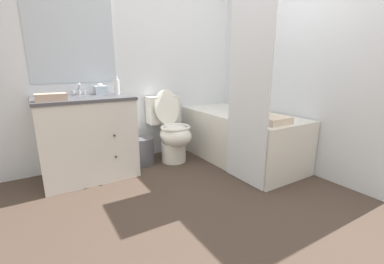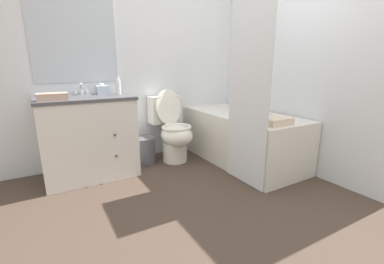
% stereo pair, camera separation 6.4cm
% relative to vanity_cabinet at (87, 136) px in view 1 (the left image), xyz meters
% --- Properties ---
extents(ground_plane, '(14.00, 14.00, 0.00)m').
position_rel_vanity_cabinet_xyz_m(ground_plane, '(0.77, -1.39, -0.42)').
color(ground_plane, '#47382D').
extents(wall_back, '(8.00, 0.06, 2.50)m').
position_rel_vanity_cabinet_xyz_m(wall_back, '(0.77, 0.31, 0.83)').
color(wall_back, silver).
rests_on(wall_back, ground_plane).
extents(wall_right, '(0.05, 2.67, 2.50)m').
position_rel_vanity_cabinet_xyz_m(wall_right, '(2.01, -0.55, 0.83)').
color(wall_right, silver).
rests_on(wall_right, ground_plane).
extents(vanity_cabinet, '(0.89, 0.60, 0.82)m').
position_rel_vanity_cabinet_xyz_m(vanity_cabinet, '(0.00, 0.00, 0.00)').
color(vanity_cabinet, silver).
rests_on(vanity_cabinet, ground_plane).
extents(sink_faucet, '(0.14, 0.12, 0.12)m').
position_rel_vanity_cabinet_xyz_m(sink_faucet, '(-0.00, 0.21, 0.43)').
color(sink_faucet, silver).
rests_on(sink_faucet, vanity_cabinet).
extents(toilet, '(0.39, 0.63, 0.84)m').
position_rel_vanity_cabinet_xyz_m(toilet, '(0.93, -0.04, -0.06)').
color(toilet, silver).
rests_on(toilet, ground_plane).
extents(bathtub, '(0.71, 1.51, 0.58)m').
position_rel_vanity_cabinet_xyz_m(bathtub, '(1.62, -0.47, -0.13)').
color(bathtub, silver).
rests_on(bathtub, ground_plane).
extents(shower_curtain, '(0.02, 0.52, 2.01)m').
position_rel_vanity_cabinet_xyz_m(shower_curtain, '(1.25, -0.95, 0.59)').
color(shower_curtain, white).
rests_on(shower_curtain, ground_plane).
extents(wastebasket, '(0.26, 0.26, 0.31)m').
position_rel_vanity_cabinet_xyz_m(wastebasket, '(0.59, 0.02, -0.26)').
color(wastebasket, '#4C4C51').
rests_on(wastebasket, ground_plane).
extents(tissue_box, '(0.12, 0.13, 0.11)m').
position_rel_vanity_cabinet_xyz_m(tissue_box, '(0.20, 0.16, 0.44)').
color(tissue_box, silver).
rests_on(tissue_box, vanity_cabinet).
extents(soap_dispenser, '(0.06, 0.06, 0.19)m').
position_rel_vanity_cabinet_xyz_m(soap_dispenser, '(0.34, 0.01, 0.48)').
color(soap_dispenser, white).
rests_on(soap_dispenser, vanity_cabinet).
extents(hand_towel_folded, '(0.24, 0.14, 0.06)m').
position_rel_vanity_cabinet_xyz_m(hand_towel_folded, '(-0.28, -0.17, 0.43)').
color(hand_towel_folded, tan).
rests_on(hand_towel_folded, vanity_cabinet).
extents(bath_towel_folded, '(0.28, 0.23, 0.07)m').
position_rel_vanity_cabinet_xyz_m(bath_towel_folded, '(1.50, -1.06, 0.19)').
color(bath_towel_folded, beige).
rests_on(bath_towel_folded, bathtub).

